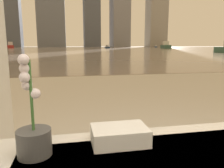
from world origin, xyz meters
The scene contains 9 objects.
potted_orchid centered at (-0.65, 0.78, 0.64)m, with size 0.14×0.14×0.43m.
towel_stack centered at (-0.27, 0.83, 0.58)m, with size 0.26×0.18×0.08m.
harbor_water centered at (0.00, 62.00, 0.01)m, with size 180.00×110.00×0.01m.
harbor_boat_0 centered at (-18.99, 77.55, 0.73)m, with size 3.05×5.72×2.04m.
harbor_boat_1 centered at (28.26, 61.83, 0.76)m, with size 3.00×5.94×2.13m.
harbor_boat_2 centered at (33.83, 82.82, 0.38)m, with size 1.83×2.95×1.05m.
harbor_boat_3 centered at (11.63, 68.45, 0.38)m, with size 1.28×2.89×1.05m.
skyline_tower_1 centered at (-29.26, 118.00, 14.09)m, with size 12.62×7.52×28.18m.
skyline_tower_3 centered at (12.10, 118.00, 21.36)m, with size 8.16×11.06×42.72m.
Camera 1 is at (-0.50, -0.13, 1.00)m, focal length 35.00 mm.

